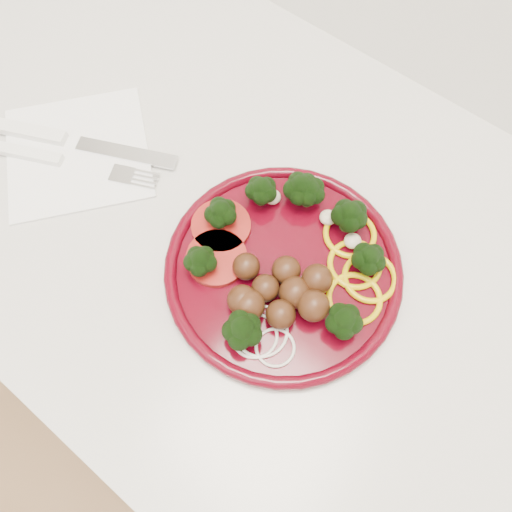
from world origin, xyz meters
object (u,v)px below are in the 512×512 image
Objects in this scene: knife at (60,138)px; fork at (47,158)px; napkin at (78,152)px; plate at (285,264)px.

knife is 1.13× the size of fork.
knife reaches higher than fork.
napkin is 0.03m from knife.
fork is at bearing -97.00° from knife.
napkin is at bearing -22.66° from knife.
plate reaches higher than napkin.
knife is (-0.03, -0.00, 0.01)m from napkin.
plate is at bearing -18.83° from knife.
knife is at bearing -177.59° from napkin.
napkin is 0.76× the size of knife.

